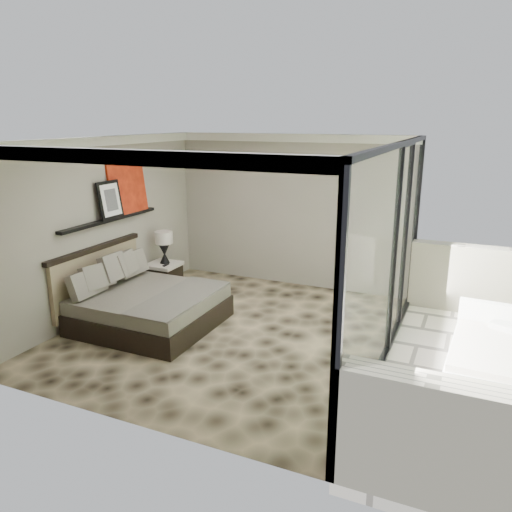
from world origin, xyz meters
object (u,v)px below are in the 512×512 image
at_px(bed, 144,304).
at_px(table_lamp, 164,243).
at_px(lounger, 486,355).
at_px(nightstand, 164,276).
at_px(ottoman, 511,338).

distance_m(bed, table_lamp, 1.68).
bearing_deg(bed, lounger, 6.49).
bearing_deg(lounger, nightstand, 173.57).
bearing_deg(bed, nightstand, 113.41).
height_order(bed, nightstand, bed).
relative_size(nightstand, ottoman, 1.22).
bearing_deg(ottoman, table_lamp, 177.13).
relative_size(bed, ottoman, 4.39).
distance_m(nightstand, table_lamp, 0.62).
distance_m(bed, lounger, 4.82).
xyz_separation_m(bed, table_lamp, (-0.61, 1.46, 0.57)).
distance_m(table_lamp, ottoman, 5.75).
xyz_separation_m(bed, lounger, (4.79, 0.55, -0.12)).
relative_size(nightstand, table_lamp, 0.93).
height_order(nightstand, ottoman, nightstand).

